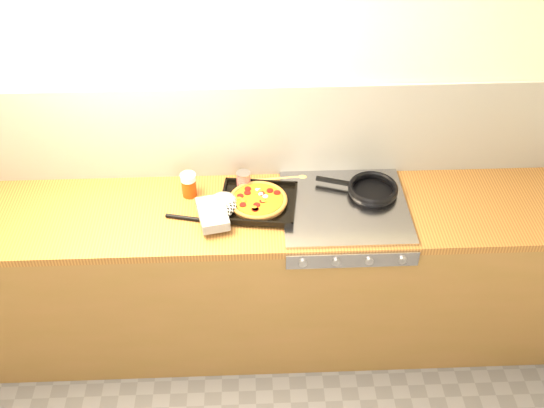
{
  "coord_description": "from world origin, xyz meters",
  "views": [
    {
      "loc": [
        0.01,
        -1.21,
        2.88
      ],
      "look_at": [
        0.1,
        1.08,
        0.95
      ],
      "focal_mm": 42.0,
      "sensor_mm": 36.0,
      "label": 1
    }
  ],
  "objects_px": {
    "pizza_on_tray": "(246,204)",
    "frying_pan": "(372,189)",
    "juice_glass": "(189,185)",
    "tomato_can": "(244,181)"
  },
  "relations": [
    {
      "from": "frying_pan",
      "to": "juice_glass",
      "type": "distance_m",
      "value": 0.89
    },
    {
      "from": "frying_pan",
      "to": "juice_glass",
      "type": "xyz_separation_m",
      "value": [
        -0.89,
        0.04,
        0.03
      ]
    },
    {
      "from": "pizza_on_tray",
      "to": "frying_pan",
      "type": "xyz_separation_m",
      "value": [
        0.62,
        0.09,
        -0.0
      ]
    },
    {
      "from": "frying_pan",
      "to": "tomato_can",
      "type": "relative_size",
      "value": 4.31
    },
    {
      "from": "tomato_can",
      "to": "juice_glass",
      "type": "xyz_separation_m",
      "value": [
        -0.27,
        -0.04,
        0.01
      ]
    },
    {
      "from": "pizza_on_tray",
      "to": "frying_pan",
      "type": "height_order",
      "value": "pizza_on_tray"
    },
    {
      "from": "frying_pan",
      "to": "tomato_can",
      "type": "bearing_deg",
      "value": 172.87
    },
    {
      "from": "juice_glass",
      "to": "pizza_on_tray",
      "type": "bearing_deg",
      "value": -24.65
    },
    {
      "from": "tomato_can",
      "to": "juice_glass",
      "type": "relative_size",
      "value": 0.79
    },
    {
      "from": "pizza_on_tray",
      "to": "juice_glass",
      "type": "xyz_separation_m",
      "value": [
        -0.27,
        0.13,
        0.02
      ]
    }
  ]
}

